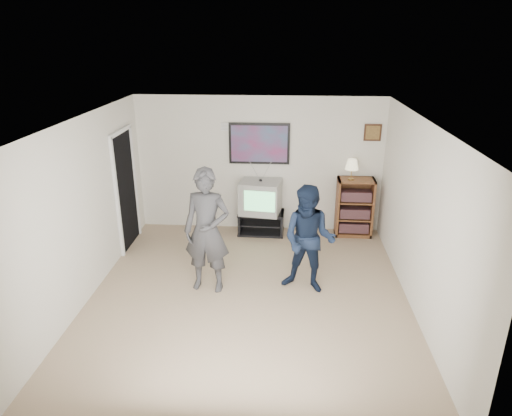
# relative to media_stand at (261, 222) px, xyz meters

# --- Properties ---
(room_shell) EXTENTS (4.51, 5.00, 2.51)m
(room_shell) POSITION_rel_media_stand_xyz_m (-0.05, -1.88, 1.04)
(room_shell) COLOR #7F6A51
(room_shell) RESTS_ON ground
(media_stand) EXTENTS (0.86, 0.49, 0.42)m
(media_stand) POSITION_rel_media_stand_xyz_m (0.00, 0.00, 0.00)
(media_stand) COLOR black
(media_stand) RESTS_ON room_shell
(crt_television) EXTENTS (0.79, 0.70, 0.60)m
(crt_television) POSITION_rel_media_stand_xyz_m (-0.01, 0.00, 0.51)
(crt_television) COLOR #979893
(crt_television) RESTS_ON media_stand
(bookshelf) EXTENTS (0.66, 0.38, 1.08)m
(bookshelf) POSITION_rel_media_stand_xyz_m (1.71, 0.05, 0.33)
(bookshelf) COLOR #533A19
(bookshelf) RESTS_ON room_shell
(table_lamp) EXTENTS (0.24, 0.24, 0.37)m
(table_lamp) POSITION_rel_media_stand_xyz_m (1.60, 0.00, 1.06)
(table_lamp) COLOR #F9EEBC
(table_lamp) RESTS_ON bookshelf
(person_tall) EXTENTS (0.71, 0.51, 1.82)m
(person_tall) POSITION_rel_media_stand_xyz_m (-0.65, -2.01, 0.70)
(person_tall) COLOR #333336
(person_tall) RESTS_ON room_shell
(person_short) EXTENTS (0.91, 0.79, 1.59)m
(person_short) POSITION_rel_media_stand_xyz_m (0.78, -1.96, 0.58)
(person_short) COLOR black
(person_short) RESTS_ON room_shell
(controller_left) EXTENTS (0.05, 0.12, 0.03)m
(controller_left) POSITION_rel_media_stand_xyz_m (-0.63, -1.80, 0.89)
(controller_left) COLOR white
(controller_left) RESTS_ON person_tall
(controller_right) EXTENTS (0.09, 0.13, 0.04)m
(controller_right) POSITION_rel_media_stand_xyz_m (0.73, -1.70, 0.83)
(controller_right) COLOR white
(controller_right) RESTS_ON person_short
(poster) EXTENTS (1.10, 0.03, 0.75)m
(poster) POSITION_rel_media_stand_xyz_m (-0.05, 0.25, 1.44)
(poster) COLOR black
(poster) RESTS_ON room_shell
(air_vent) EXTENTS (0.28, 0.02, 0.14)m
(air_vent) POSITION_rel_media_stand_xyz_m (-0.60, 0.25, 1.74)
(air_vent) COLOR white
(air_vent) RESTS_ON room_shell
(small_picture) EXTENTS (0.30, 0.03, 0.30)m
(small_picture) POSITION_rel_media_stand_xyz_m (1.95, 0.25, 1.67)
(small_picture) COLOR black
(small_picture) RESTS_ON room_shell
(doorway) EXTENTS (0.03, 0.85, 2.00)m
(doorway) POSITION_rel_media_stand_xyz_m (-2.29, -0.63, 0.79)
(doorway) COLOR black
(doorway) RESTS_ON room_shell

